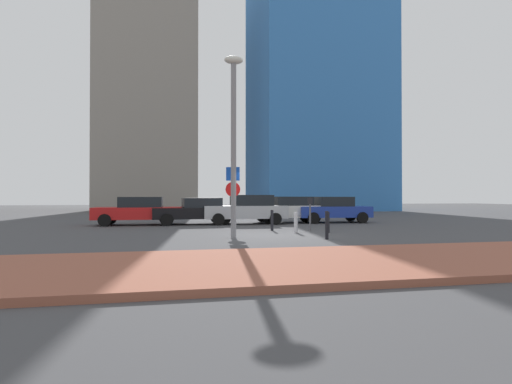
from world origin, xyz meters
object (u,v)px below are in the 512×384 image
at_px(parked_car_red, 139,210).
at_px(parked_car_black, 196,211).
at_px(parked_car_silver, 247,209).
at_px(parking_sign_post, 233,192).
at_px(traffic_bollard_near, 272,220).
at_px(parking_meter, 310,209).
at_px(street_lamp, 234,130).
at_px(parked_car_blue, 333,209).
at_px(parked_car_white, 289,209).
at_px(traffic_bollard_edge, 296,222).
at_px(traffic_bollard_mid, 327,225).
at_px(traffic_bollard_far, 328,222).

xyz_separation_m(parked_car_red, parked_car_black, (3.01, 0.02, -0.03)).
height_order(parked_car_black, parked_car_silver, parked_car_silver).
height_order(parking_sign_post, traffic_bollard_near, parking_sign_post).
relative_size(parking_meter, street_lamp, 0.22).
bearing_deg(parked_car_silver, parked_car_red, 176.64).
relative_size(parked_car_silver, parked_car_blue, 1.07).
xyz_separation_m(parked_car_black, parked_car_silver, (2.77, -0.36, 0.08)).
relative_size(parked_car_white, parking_meter, 2.66).
relative_size(parked_car_red, traffic_bollard_near, 4.99).
bearing_deg(parking_meter, parked_car_blue, 57.97).
height_order(parked_car_red, parked_car_white, parked_car_white).
bearing_deg(traffic_bollard_near, parked_car_white, 65.63).
height_order(parked_car_black, traffic_bollard_near, parked_car_black).
xyz_separation_m(parked_car_blue, traffic_bollard_edge, (-4.09, -5.81, -0.34)).
bearing_deg(traffic_bollard_mid, parking_meter, 80.53).
xyz_separation_m(parking_sign_post, traffic_bollard_near, (1.96, 1.28, -1.26)).
distance_m(parked_car_blue, parking_meter, 6.09).
height_order(parked_car_silver, traffic_bollard_near, parked_car_silver).
bearing_deg(parked_car_black, traffic_bollard_far, -51.37).
height_order(parked_car_black, traffic_bollard_far, parked_car_black).
xyz_separation_m(parked_car_blue, street_lamp, (-6.96, -7.31, 3.21)).
distance_m(parking_meter, traffic_bollard_near, 1.76).
bearing_deg(parking_sign_post, traffic_bollard_far, -4.30).
distance_m(parking_sign_post, parking_meter, 3.70).
distance_m(parked_car_white, traffic_bollard_far, 6.55).
relative_size(parked_car_black, traffic_bollard_edge, 5.28).
bearing_deg(traffic_bollard_far, parking_meter, 112.78).
relative_size(parked_car_black, traffic_bollard_far, 5.24).
relative_size(parked_car_silver, traffic_bollard_far, 5.23).
distance_m(parked_car_black, parked_car_blue, 7.93).
height_order(parked_car_white, traffic_bollard_mid, parked_car_white).
bearing_deg(street_lamp, parked_car_blue, 46.41).
bearing_deg(parked_car_red, parking_meter, -34.89).
bearing_deg(traffic_bollard_mid, parked_car_white, 82.21).
xyz_separation_m(parked_car_red, traffic_bollard_far, (8.12, -6.38, -0.34)).
relative_size(parked_car_white, parking_sign_post, 1.43).
bearing_deg(traffic_bollard_edge, parking_meter, 36.92).
bearing_deg(parking_meter, parking_sign_post, -168.56).
bearing_deg(street_lamp, parked_car_silver, 75.85).
bearing_deg(parked_car_blue, street_lamp, -133.59).
xyz_separation_m(parked_car_white, traffic_bollard_far, (-0.23, -6.53, -0.36)).
bearing_deg(traffic_bollard_far, parked_car_red, 141.84).
bearing_deg(parked_car_blue, traffic_bollard_far, -114.40).
bearing_deg(parked_car_white, parked_car_black, -178.62).
distance_m(parked_car_red, parked_car_black, 3.01).
distance_m(parked_car_black, street_lamp, 8.26).
bearing_deg(street_lamp, traffic_bollard_edge, 27.63).
height_order(parked_car_black, traffic_bollard_edge, parked_car_black).
xyz_separation_m(parked_car_white, parked_car_blue, (2.58, -0.35, -0.02)).
xyz_separation_m(parking_meter, traffic_bollard_mid, (-0.56, -3.35, -0.45)).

